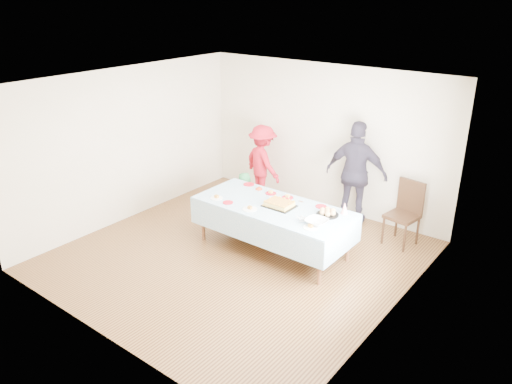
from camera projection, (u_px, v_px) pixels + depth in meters
ground at (238, 256)px, 7.86m from camera, size 5.00×5.00×0.00m
room_walls at (239, 149)px, 7.16m from camera, size 5.04×5.04×2.72m
party_table at (273, 208)px, 7.77m from camera, size 2.50×1.10×0.78m
birthday_cake at (279, 204)px, 7.69m from camera, size 0.47×0.36×0.08m
rolls_tray at (328, 213)px, 7.40m from camera, size 0.33×0.33×0.10m
punch_bowl at (317, 222)px, 7.11m from camera, size 0.32×0.32×0.08m
party_hat at (345, 208)px, 7.43m from camera, size 0.11×0.11×0.18m
fork_pile at (304, 219)px, 7.21m from camera, size 0.24×0.18×0.07m
plate_red_far_a at (249, 184)px, 8.55m from camera, size 0.19×0.19×0.01m
plate_red_far_b at (271, 193)px, 8.18m from camera, size 0.18×0.18×0.01m
plate_red_far_c at (288, 198)px, 8.02m from camera, size 0.18×0.18×0.01m
plate_red_far_d at (321, 206)px, 7.69m from camera, size 0.17×0.17×0.01m
plate_red_near at (228, 202)px, 7.83m from camera, size 0.17×0.17×0.01m
plate_white_left at (217, 198)px, 8.00m from camera, size 0.20×0.20×0.01m
plate_white_mid at (250, 209)px, 7.60m from camera, size 0.23×0.23×0.01m
plate_white_right at (311, 227)px, 7.02m from camera, size 0.21×0.21×0.01m
dining_chair at (406, 209)px, 8.06m from camera, size 0.53×0.53×1.07m
toddler_left at (259, 209)px, 8.52m from camera, size 0.35×0.28×0.82m
toddler_mid at (245, 195)px, 9.07m from camera, size 0.47×0.37×0.84m
toddler_right at (300, 223)px, 8.05m from camera, size 0.44×0.37×0.79m
adult_left at (263, 163)px, 9.71m from camera, size 1.10×0.84×1.50m
adult_right at (356, 174)px, 8.63m from camera, size 1.15×0.62×1.85m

